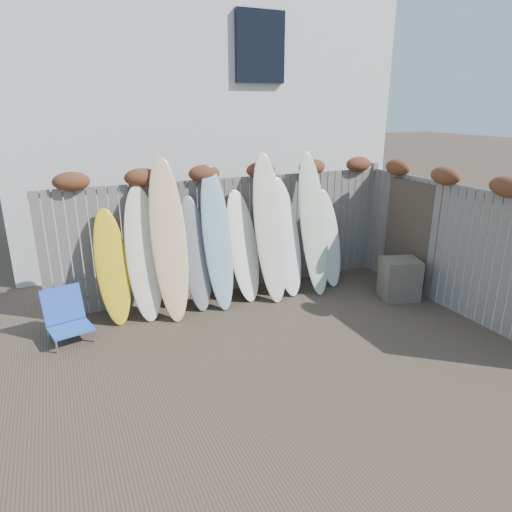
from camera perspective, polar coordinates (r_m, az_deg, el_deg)
name	(u,v)px	position (r m, az deg, el deg)	size (l,w,h in m)	color
ground	(292,353)	(6.25, 4.55, -11.96)	(80.00, 80.00, 0.00)	#493A2D
back_fence	(231,225)	(7.85, -3.13, 3.85)	(6.05, 0.28, 2.24)	slate
right_fence	(456,240)	(7.76, 23.72, 1.80)	(0.28, 4.40, 2.24)	slate
house	(186,102)	(11.65, -8.76, 18.44)	(8.50, 5.50, 6.33)	silver
beach_chair	(66,316)	(6.96, -22.61, -6.99)	(0.66, 0.69, 0.73)	blue
wooden_crate	(400,279)	(8.11, 17.52, -2.75)	(0.59, 0.50, 0.69)	#6C5A51
lattice_panel	(414,237)	(8.39, 19.14, 2.20)	(0.05, 1.28, 1.92)	brown
surfboard_0	(112,267)	(7.13, -17.54, -1.29)	(0.48, 0.07, 1.78)	gold
surfboard_1	(143,253)	(7.13, -13.89, 0.31)	(0.53, 0.07, 2.09)	#F3ECBF
surfboard_2	(169,239)	(7.04, -10.84, 2.09)	(0.54, 0.07, 2.54)	#F3BB85
surfboard_3	(195,254)	(7.33, -7.59, 0.31)	(0.45, 0.07, 1.87)	slate
surfboard_4	(217,238)	(7.33, -4.89, 2.28)	(0.47, 0.07, 2.35)	#85AABC
surfboard_5	(243,246)	(7.61, -1.64, 1.28)	(0.52, 0.07, 1.90)	white
surfboard_6	(270,228)	(7.60, 1.75, 3.56)	(0.53, 0.07, 2.52)	beige
surfboard_7	(285,237)	(7.85, 3.66, 2.40)	(0.55, 0.07, 2.07)	white
surfboard_8	(313,223)	(7.97, 7.19, 4.09)	(0.49, 0.07, 2.51)	beige
surfboard_9	(328,238)	(8.37, 9.01, 2.22)	(0.46, 0.07, 1.78)	silver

